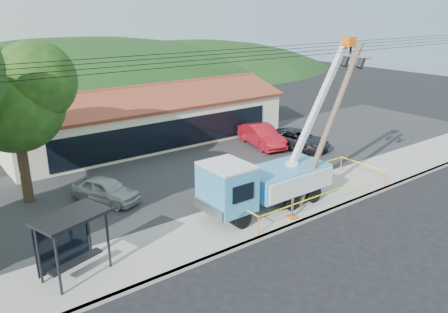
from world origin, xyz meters
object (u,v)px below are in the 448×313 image
object	(u,v)px
utility_truck	(263,180)
bus_shelter	(69,230)
car_red	(261,147)
leaning_pole	(333,116)
car_dark	(297,149)
car_silver	(107,203)

from	to	relation	value
utility_truck	bus_shelter	world-z (taller)	utility_truck
car_red	utility_truck	bearing A→B (deg)	-119.35
leaning_pole	car_dark	distance (m)	10.47
leaning_pole	car_silver	bearing A→B (deg)	145.91
utility_truck	leaning_pole	size ratio (longest dim) A/B	1.13
car_silver	car_dark	xyz separation A→B (m)	(15.73, 0.55, 0.00)
car_dark	bus_shelter	bearing A→B (deg)	-170.99
car_dark	utility_truck	bearing A→B (deg)	-154.61
leaning_pole	car_dark	size ratio (longest dim) A/B	1.67
bus_shelter	car_silver	xyz separation A→B (m)	(3.85, 6.01, -2.11)
bus_shelter	car_dark	world-z (taller)	bus_shelter
leaning_pole	car_red	world-z (taller)	leaning_pole
bus_shelter	car_dark	xyz separation A→B (m)	(19.58, 6.56, -2.11)
leaning_pole	bus_shelter	distance (m)	14.51
bus_shelter	car_silver	distance (m)	7.45
bus_shelter	utility_truck	bearing A→B (deg)	-17.08
utility_truck	car_silver	size ratio (longest dim) A/B	2.39
leaning_pole	car_silver	world-z (taller)	leaning_pole
car_dark	car_red	bearing A→B (deg)	121.38
bus_shelter	car_red	world-z (taller)	bus_shelter
car_silver	car_dark	bearing A→B (deg)	-23.98
leaning_pole	utility_truck	bearing A→B (deg)	165.72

